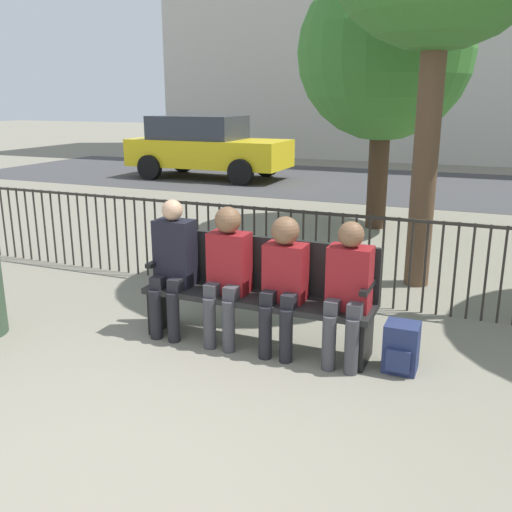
{
  "coord_description": "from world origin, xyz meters",
  "views": [
    {
      "loc": [
        1.77,
        -2.26,
        2.08
      ],
      "look_at": [
        0.0,
        1.98,
        0.8
      ],
      "focal_mm": 40.0,
      "sensor_mm": 36.0,
      "label": 1
    }
  ],
  "objects_px": {
    "seated_person_3": "(348,286)",
    "backpack": "(401,348)",
    "seated_person_0": "(173,261)",
    "parked_car_0": "(206,146)",
    "park_bench": "(260,287)",
    "seated_person_2": "(283,277)",
    "seated_person_1": "(227,268)",
    "tree_0": "(385,53)"
  },
  "relations": [
    {
      "from": "park_bench",
      "to": "tree_0",
      "type": "height_order",
      "value": "tree_0"
    },
    {
      "from": "tree_0",
      "to": "seated_person_2",
      "type": "bearing_deg",
      "value": -87.36
    },
    {
      "from": "seated_person_2",
      "to": "backpack",
      "type": "xyz_separation_m",
      "value": [
        0.98,
        0.03,
        -0.47
      ]
    },
    {
      "from": "seated_person_1",
      "to": "seated_person_3",
      "type": "bearing_deg",
      "value": -0.13
    },
    {
      "from": "park_bench",
      "to": "seated_person_1",
      "type": "xyz_separation_m",
      "value": [
        -0.25,
        -0.13,
        0.18
      ]
    },
    {
      "from": "tree_0",
      "to": "parked_car_0",
      "type": "relative_size",
      "value": 0.98
    },
    {
      "from": "seated_person_3",
      "to": "tree_0",
      "type": "bearing_deg",
      "value": 98.61
    },
    {
      "from": "park_bench",
      "to": "tree_0",
      "type": "relative_size",
      "value": 0.49
    },
    {
      "from": "seated_person_3",
      "to": "tree_0",
      "type": "relative_size",
      "value": 0.28
    },
    {
      "from": "tree_0",
      "to": "seated_person_3",
      "type": "bearing_deg",
      "value": -81.39
    },
    {
      "from": "seated_person_2",
      "to": "tree_0",
      "type": "relative_size",
      "value": 0.28
    },
    {
      "from": "park_bench",
      "to": "seated_person_1",
      "type": "distance_m",
      "value": 0.33
    },
    {
      "from": "seated_person_3",
      "to": "backpack",
      "type": "relative_size",
      "value": 2.97
    },
    {
      "from": "backpack",
      "to": "parked_car_0",
      "type": "xyz_separation_m",
      "value": [
        -6.58,
        9.36,
        0.65
      ]
    },
    {
      "from": "seated_person_3",
      "to": "parked_car_0",
      "type": "distance_m",
      "value": 11.23
    },
    {
      "from": "seated_person_3",
      "to": "tree_0",
      "type": "distance_m",
      "value": 5.57
    },
    {
      "from": "seated_person_3",
      "to": "backpack",
      "type": "xyz_separation_m",
      "value": [
        0.44,
        0.03,
        -0.46
      ]
    },
    {
      "from": "park_bench",
      "to": "backpack",
      "type": "xyz_separation_m",
      "value": [
        1.24,
        -0.1,
        -0.31
      ]
    },
    {
      "from": "park_bench",
      "to": "seated_person_0",
      "type": "xyz_separation_m",
      "value": [
        -0.78,
        -0.13,
        0.18
      ]
    },
    {
      "from": "seated_person_1",
      "to": "seated_person_2",
      "type": "relative_size",
      "value": 1.04
    },
    {
      "from": "seated_person_1",
      "to": "tree_0",
      "type": "distance_m",
      "value": 5.51
    },
    {
      "from": "seated_person_0",
      "to": "parked_car_0",
      "type": "xyz_separation_m",
      "value": [
        -4.56,
        9.39,
        0.16
      ]
    },
    {
      "from": "seated_person_2",
      "to": "backpack",
      "type": "bearing_deg",
      "value": 1.81
    },
    {
      "from": "seated_person_1",
      "to": "backpack",
      "type": "distance_m",
      "value": 1.57
    },
    {
      "from": "seated_person_1",
      "to": "parked_car_0",
      "type": "distance_m",
      "value": 10.68
    },
    {
      "from": "seated_person_1",
      "to": "seated_person_2",
      "type": "xyz_separation_m",
      "value": [
        0.51,
        -0.0,
        -0.02
      ]
    },
    {
      "from": "park_bench",
      "to": "seated_person_3",
      "type": "xyz_separation_m",
      "value": [
        0.8,
        -0.13,
        0.15
      ]
    },
    {
      "from": "park_bench",
      "to": "backpack",
      "type": "distance_m",
      "value": 1.28
    },
    {
      "from": "seated_person_1",
      "to": "seated_person_2",
      "type": "bearing_deg",
      "value": -0.26
    },
    {
      "from": "seated_person_2",
      "to": "seated_person_3",
      "type": "xyz_separation_m",
      "value": [
        0.54,
        0.0,
        -0.01
      ]
    },
    {
      "from": "seated_person_3",
      "to": "parked_car_0",
      "type": "bearing_deg",
      "value": 123.2
    },
    {
      "from": "seated_person_0",
      "to": "seated_person_1",
      "type": "xyz_separation_m",
      "value": [
        0.53,
        -0.0,
        0.0
      ]
    },
    {
      "from": "seated_person_0",
      "to": "tree_0",
      "type": "height_order",
      "value": "tree_0"
    },
    {
      "from": "park_bench",
      "to": "backpack",
      "type": "height_order",
      "value": "park_bench"
    },
    {
      "from": "park_bench",
      "to": "parked_car_0",
      "type": "xyz_separation_m",
      "value": [
        -5.34,
        9.26,
        0.34
      ]
    },
    {
      "from": "park_bench",
      "to": "seated_person_2",
      "type": "relative_size",
      "value": 1.74
    },
    {
      "from": "seated_person_3",
      "to": "backpack",
      "type": "bearing_deg",
      "value": 4.02
    },
    {
      "from": "seated_person_1",
      "to": "seated_person_3",
      "type": "xyz_separation_m",
      "value": [
        1.05,
        -0.0,
        -0.03
      ]
    },
    {
      "from": "backpack",
      "to": "parked_car_0",
      "type": "bearing_deg",
      "value": 125.12
    },
    {
      "from": "seated_person_2",
      "to": "backpack",
      "type": "distance_m",
      "value": 1.08
    },
    {
      "from": "park_bench",
      "to": "seated_person_3",
      "type": "relative_size",
      "value": 1.73
    },
    {
      "from": "seated_person_2",
      "to": "seated_person_3",
      "type": "distance_m",
      "value": 0.54
    }
  ]
}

